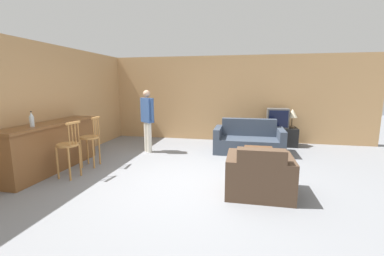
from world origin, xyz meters
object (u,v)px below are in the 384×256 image
(tv_unit, at_px, (276,136))
(table_lamp, at_px, (292,114))
(couch_far, at_px, (248,141))
(tv, at_px, (278,118))
(bar_chair_near, at_px, (69,149))
(armchair_near, at_px, (259,177))
(coffee_table, at_px, (259,154))
(bar_chair_mid, at_px, (90,141))
(bottle, at_px, (32,120))
(person_by_window, at_px, (147,117))

(tv_unit, height_order, table_lamp, table_lamp)
(couch_far, bearing_deg, tv, 49.12)
(bar_chair_near, relative_size, couch_far, 0.62)
(armchair_near, distance_m, tv_unit, 3.65)
(bar_chair_near, height_order, coffee_table, bar_chair_near)
(bar_chair_mid, distance_m, couch_far, 3.83)
(armchair_near, height_order, table_lamp, table_lamp)
(tv_unit, distance_m, table_lamp, 0.77)
(armchair_near, xyz_separation_m, table_lamp, (1.07, 3.59, 0.63))
(armchair_near, bearing_deg, coffee_table, 87.03)
(armchair_near, height_order, bottle, bottle)
(bar_chair_near, bearing_deg, bar_chair_mid, 90.00)
(tv, bearing_deg, bottle, -142.06)
(couch_far, height_order, coffee_table, couch_far)
(couch_far, bearing_deg, tv_unit, 49.22)
(bar_chair_near, bearing_deg, bottle, -163.96)
(bar_chair_near, height_order, table_lamp, bar_chair_near)
(bottle, bearing_deg, table_lamp, 35.75)
(bar_chair_mid, xyz_separation_m, table_lamp, (4.52, 2.81, 0.36))
(armchair_near, bearing_deg, tv, 79.31)
(bar_chair_near, bearing_deg, armchair_near, -1.31)
(table_lamp, bearing_deg, bar_chair_mid, -148.16)
(table_lamp, xyz_separation_m, person_by_window, (-3.76, -1.45, -0.01))
(tv_unit, bearing_deg, couch_far, -130.78)
(coffee_table, bearing_deg, bar_chair_near, -160.91)
(tv_unit, xyz_separation_m, bottle, (-4.71, -3.67, 0.85))
(couch_far, bearing_deg, bottle, -144.93)
(couch_far, bearing_deg, bar_chair_mid, -150.57)
(bar_chair_near, height_order, bar_chair_mid, same)
(coffee_table, relative_size, table_lamp, 1.84)
(bar_chair_mid, relative_size, bottle, 3.80)
(couch_far, height_order, table_lamp, table_lamp)
(tv, bearing_deg, bar_chair_mid, -145.80)
(coffee_table, bearing_deg, tv, 75.08)
(bar_chair_mid, height_order, armchair_near, bar_chair_mid)
(tv_unit, distance_m, person_by_window, 3.72)
(bar_chair_near, distance_m, armchair_near, 3.46)
(couch_far, xyz_separation_m, table_lamp, (1.20, 0.93, 0.63))
(tv, xyz_separation_m, bottle, (-4.71, -3.67, 0.32))
(tv, bearing_deg, coffee_table, -104.92)
(armchair_near, bearing_deg, tv_unit, 79.32)
(coffee_table, bearing_deg, tv_unit, 75.10)
(bar_chair_mid, height_order, tv, bar_chair_mid)
(tv, distance_m, person_by_window, 3.67)
(bar_chair_mid, bearing_deg, coffee_table, 8.39)
(tv_unit, xyz_separation_m, tv, (0.00, -0.00, 0.53))
(armchair_near, height_order, coffee_table, armchair_near)
(armchair_near, bearing_deg, bottle, -178.75)
(armchair_near, xyz_separation_m, tv, (0.68, 3.58, 0.50))
(tv, bearing_deg, table_lamp, 0.44)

